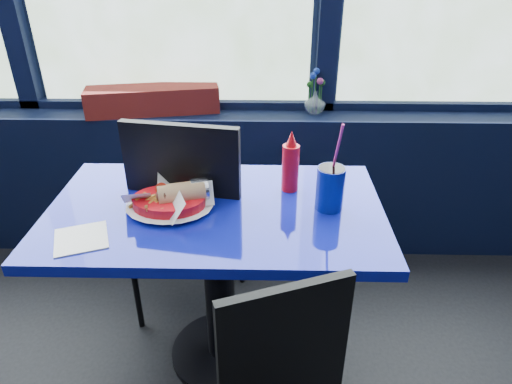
% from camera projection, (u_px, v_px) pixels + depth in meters
% --- Properties ---
extents(window_sill, '(5.00, 0.26, 0.80)m').
position_uv_depth(window_sill, '(181.00, 180.00, 2.57)').
color(window_sill, black).
rests_on(window_sill, ground).
extents(near_table, '(1.20, 0.70, 0.75)m').
position_uv_depth(near_table, '(218.00, 248.00, 1.73)').
color(near_table, black).
rests_on(near_table, ground).
extents(chair_near_back, '(0.53, 0.54, 1.03)m').
position_uv_depth(chair_near_back, '(187.00, 211.00, 1.92)').
color(chair_near_back, black).
rests_on(chair_near_back, ground).
extents(planter_box, '(0.69, 0.29, 0.13)m').
position_uv_depth(planter_box, '(153.00, 100.00, 2.35)').
color(planter_box, maroon).
rests_on(planter_box, window_sill).
extents(flower_vase, '(0.12, 0.12, 0.23)m').
position_uv_depth(flower_vase, '(315.00, 100.00, 2.33)').
color(flower_vase, silver).
rests_on(flower_vase, window_sill).
extents(food_basket, '(0.29, 0.29, 0.10)m').
position_uv_depth(food_basket, '(171.00, 200.00, 1.61)').
color(food_basket, red).
rests_on(food_basket, near_table).
extents(ketchup_bottle, '(0.06, 0.06, 0.24)m').
position_uv_depth(ketchup_bottle, '(290.00, 164.00, 1.70)').
color(ketchup_bottle, red).
rests_on(ketchup_bottle, near_table).
extents(soda_cup, '(0.10, 0.10, 0.33)m').
position_uv_depth(soda_cup, '(330.00, 187.00, 1.59)').
color(soda_cup, navy).
rests_on(soda_cup, near_table).
extents(napkin, '(0.21, 0.21, 0.00)m').
position_uv_depth(napkin, '(81.00, 239.00, 1.46)').
color(napkin, white).
rests_on(napkin, near_table).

